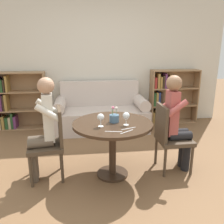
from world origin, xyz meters
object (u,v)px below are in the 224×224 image
(person_left, at_px, (43,128))
(person_right, at_px, (177,122))
(chair_left, at_px, (51,140))
(flower_vase, at_px, (114,117))
(couch, at_px, (101,114))
(wine_glass_left, at_px, (101,118))
(bookshelf_left, at_px, (14,102))
(chair_right, at_px, (169,135))
(bookshelf_right, at_px, (168,96))
(wine_glass_right, at_px, (126,116))

(person_left, distance_m, person_right, 1.68)
(chair_left, xyz_separation_m, flower_vase, (0.78, -0.04, 0.28))
(couch, bearing_deg, wine_glass_left, -94.68)
(bookshelf_left, distance_m, chair_right, 3.15)
(person_right, bearing_deg, chair_right, 90.56)
(bookshelf_right, bearing_deg, flower_vase, -125.38)
(bookshelf_left, bearing_deg, couch, -8.92)
(chair_right, xyz_separation_m, wine_glass_right, (-0.61, -0.16, 0.33))
(bookshelf_left, distance_m, flower_vase, 2.65)
(bookshelf_right, bearing_deg, chair_left, -138.24)
(person_right, relative_size, flower_vase, 6.38)
(bookshelf_left, bearing_deg, flower_vase, -49.27)
(bookshelf_left, bearing_deg, bookshelf_right, 0.05)
(chair_left, xyz_separation_m, person_right, (1.60, -0.01, 0.18))
(couch, xyz_separation_m, chair_right, (0.75, -1.71, 0.18))
(person_right, distance_m, flower_vase, 0.83)
(chair_right, height_order, flower_vase, flower_vase)
(bookshelf_left, height_order, chair_left, bookshelf_left)
(bookshelf_right, relative_size, wine_glass_left, 7.22)
(wine_glass_right, bearing_deg, chair_right, 14.57)
(bookshelf_left, distance_m, person_left, 2.16)
(couch, bearing_deg, flower_vase, -89.24)
(couch, height_order, wine_glass_left, couch)
(bookshelf_right, distance_m, wine_glass_right, 2.51)
(person_right, bearing_deg, wine_glass_left, 98.98)
(wine_glass_left, height_order, wine_glass_right, wine_glass_right)
(wine_glass_left, bearing_deg, wine_glass_right, 2.39)
(bookshelf_left, bearing_deg, chair_right, -38.81)
(chair_right, xyz_separation_m, flower_vase, (-0.73, -0.03, 0.28))
(chair_left, xyz_separation_m, chair_right, (1.51, -0.01, 0.00))
(person_right, bearing_deg, chair_left, 88.83)
(person_left, bearing_deg, wine_glass_left, 69.35)
(wine_glass_right, bearing_deg, person_left, 171.36)
(couch, bearing_deg, chair_left, -114.00)
(flower_vase, bearing_deg, chair_left, 177.15)
(bookshelf_left, bearing_deg, person_right, -37.79)
(chair_left, height_order, person_left, person_left)
(person_left, xyz_separation_m, wine_glass_left, (0.69, -0.16, 0.15))
(chair_left, bearing_deg, person_left, -85.09)
(wine_glass_left, bearing_deg, chair_left, 163.16)
(couch, xyz_separation_m, chair_left, (-0.75, -1.69, 0.18))
(couch, xyz_separation_m, person_left, (-0.84, -1.71, 0.36))
(bookshelf_right, relative_size, flower_vase, 5.63)
(person_left, xyz_separation_m, wine_glass_right, (0.99, -0.15, 0.16))
(wine_glass_right, bearing_deg, couch, 94.52)
(bookshelf_left, bearing_deg, wine_glass_right, -49.09)
(bookshelf_right, distance_m, chair_left, 2.95)
(chair_right, distance_m, flower_vase, 0.78)
(bookshelf_right, xyz_separation_m, person_right, (-0.60, -1.97, 0.09))
(wine_glass_left, distance_m, wine_glass_right, 0.30)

